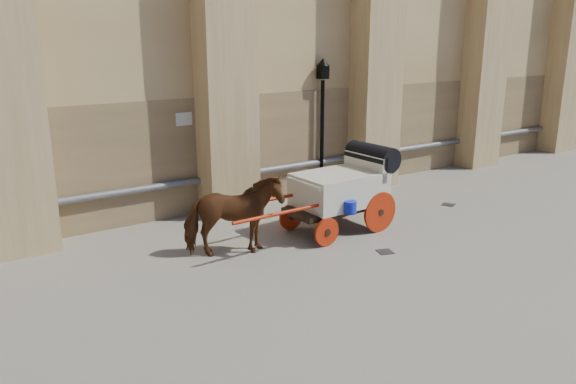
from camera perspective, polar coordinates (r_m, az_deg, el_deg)
ground at (r=12.59m, az=5.93°, el=-5.38°), size 90.00×90.00×0.00m
horse at (r=11.75m, az=-5.59°, el=-2.49°), size 2.21×1.51×1.71m
carriage at (r=13.32m, az=5.75°, el=0.62°), size 4.55×1.64×1.98m
street_lamp at (r=16.27m, az=3.49°, el=7.06°), size 0.36×0.36×3.89m
drain_grate_near at (r=12.30m, az=9.84°, el=-6.01°), size 0.41×0.41×0.01m
drain_grate_far at (r=16.05m, az=15.97°, el=-1.24°), size 0.42×0.42×0.01m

